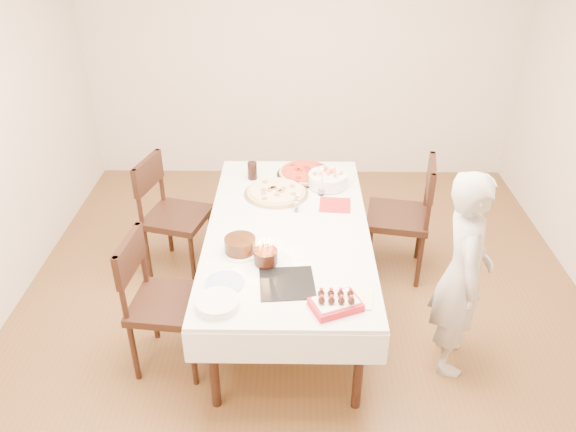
{
  "coord_description": "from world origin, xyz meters",
  "views": [
    {
      "loc": [
        -0.07,
        -3.26,
        2.87
      ],
      "look_at": [
        -0.12,
        0.12,
        0.84
      ],
      "focal_mm": 35.0,
      "sensor_mm": 36.0,
      "label": 1
    }
  ],
  "objects_px": {
    "chair_left_savory": "(177,217)",
    "taper_candle": "(322,181)",
    "person": "(462,275)",
    "strawberry_box": "(336,303)",
    "pizza_pepperoni": "(305,173)",
    "cola_glass": "(252,171)",
    "birthday_cake": "(266,252)",
    "chair_left_dessert": "(168,304)",
    "pasta_bowl": "(328,179)",
    "pizza_white": "(276,192)",
    "layer_cake": "(240,245)",
    "dining_table": "(288,269)",
    "chair_right_savory": "(398,217)"
  },
  "relations": [
    {
      "from": "person",
      "to": "pizza_white",
      "type": "distance_m",
      "value": 1.56
    },
    {
      "from": "chair_left_savory",
      "to": "pizza_pepperoni",
      "type": "relative_size",
      "value": 2.12
    },
    {
      "from": "person",
      "to": "pizza_white",
      "type": "height_order",
      "value": "person"
    },
    {
      "from": "chair_left_dessert",
      "to": "pizza_pepperoni",
      "type": "height_order",
      "value": "chair_left_dessert"
    },
    {
      "from": "taper_candle",
      "to": "cola_glass",
      "type": "height_order",
      "value": "taper_candle"
    },
    {
      "from": "chair_left_savory",
      "to": "chair_left_dessert",
      "type": "bearing_deg",
      "value": 112.21
    },
    {
      "from": "chair_right_savory",
      "to": "birthday_cake",
      "type": "height_order",
      "value": "chair_right_savory"
    },
    {
      "from": "person",
      "to": "cola_glass",
      "type": "relative_size",
      "value": 9.99
    },
    {
      "from": "chair_left_dessert",
      "to": "taper_candle",
      "type": "height_order",
      "value": "taper_candle"
    },
    {
      "from": "pasta_bowl",
      "to": "chair_left_dessert",
      "type": "bearing_deg",
      "value": -132.84
    },
    {
      "from": "pasta_bowl",
      "to": "strawberry_box",
      "type": "distance_m",
      "value": 1.5
    },
    {
      "from": "chair_left_savory",
      "to": "birthday_cake",
      "type": "xyz_separation_m",
      "value": [
        0.78,
        -0.98,
        0.34
      ]
    },
    {
      "from": "chair_left_savory",
      "to": "pizza_white",
      "type": "relative_size",
      "value": 1.98
    },
    {
      "from": "strawberry_box",
      "to": "taper_candle",
      "type": "bearing_deg",
      "value": 91.27
    },
    {
      "from": "taper_candle",
      "to": "birthday_cake",
      "type": "distance_m",
      "value": 1.0
    },
    {
      "from": "person",
      "to": "pizza_white",
      "type": "xyz_separation_m",
      "value": [
        -1.21,
        0.98,
        0.05
      ]
    },
    {
      "from": "dining_table",
      "to": "chair_left_dessert",
      "type": "relative_size",
      "value": 2.17
    },
    {
      "from": "person",
      "to": "cola_glass",
      "type": "distance_m",
      "value": 1.89
    },
    {
      "from": "chair_left_savory",
      "to": "person",
      "type": "distance_m",
      "value": 2.29
    },
    {
      "from": "chair_left_dessert",
      "to": "person",
      "type": "bearing_deg",
      "value": -172.87
    },
    {
      "from": "dining_table",
      "to": "pizza_white",
      "type": "xyz_separation_m",
      "value": [
        -0.1,
        0.47,
        0.4
      ]
    },
    {
      "from": "pizza_white",
      "to": "pizza_pepperoni",
      "type": "bearing_deg",
      "value": 55.97
    },
    {
      "from": "pizza_pepperoni",
      "to": "birthday_cake",
      "type": "distance_m",
      "value": 1.29
    },
    {
      "from": "dining_table",
      "to": "person",
      "type": "bearing_deg",
      "value": -24.98
    },
    {
      "from": "chair_left_dessert",
      "to": "pasta_bowl",
      "type": "bearing_deg",
      "value": -126.71
    },
    {
      "from": "taper_candle",
      "to": "strawberry_box",
      "type": "xyz_separation_m",
      "value": [
        0.03,
        -1.35,
        -0.09
      ]
    },
    {
      "from": "pizza_pepperoni",
      "to": "strawberry_box",
      "type": "bearing_deg",
      "value": -84.84
    },
    {
      "from": "person",
      "to": "pizza_pepperoni",
      "type": "distance_m",
      "value": 1.65
    },
    {
      "from": "pasta_bowl",
      "to": "taper_candle",
      "type": "distance_m",
      "value": 0.17
    },
    {
      "from": "chair_left_savory",
      "to": "chair_left_dessert",
      "type": "height_order",
      "value": "chair_left_savory"
    },
    {
      "from": "cola_glass",
      "to": "layer_cake",
      "type": "bearing_deg",
      "value": -90.49
    },
    {
      "from": "chair_left_savory",
      "to": "taper_candle",
      "type": "bearing_deg",
      "value": -168.11
    },
    {
      "from": "chair_right_savory",
      "to": "pasta_bowl",
      "type": "bearing_deg",
      "value": -178.19
    },
    {
      "from": "pizza_pepperoni",
      "to": "cola_glass",
      "type": "bearing_deg",
      "value": -170.97
    },
    {
      "from": "person",
      "to": "chair_left_savory",
      "type": "bearing_deg",
      "value": 70.53
    },
    {
      "from": "cola_glass",
      "to": "dining_table",
      "type": "bearing_deg",
      "value": -67.76
    },
    {
      "from": "chair_right_savory",
      "to": "taper_candle",
      "type": "distance_m",
      "value": 0.72
    },
    {
      "from": "cola_glass",
      "to": "birthday_cake",
      "type": "height_order",
      "value": "birthday_cake"
    },
    {
      "from": "person",
      "to": "birthday_cake",
      "type": "distance_m",
      "value": 1.25
    },
    {
      "from": "strawberry_box",
      "to": "birthday_cake",
      "type": "bearing_deg",
      "value": 134.25
    },
    {
      "from": "chair_left_dessert",
      "to": "person",
      "type": "height_order",
      "value": "person"
    },
    {
      "from": "pasta_bowl",
      "to": "strawberry_box",
      "type": "bearing_deg",
      "value": -90.95
    },
    {
      "from": "birthday_cake",
      "to": "person",
      "type": "bearing_deg",
      "value": -3.22
    },
    {
      "from": "cola_glass",
      "to": "strawberry_box",
      "type": "distance_m",
      "value": 1.72
    },
    {
      "from": "dining_table",
      "to": "pasta_bowl",
      "type": "relative_size",
      "value": 6.9
    },
    {
      "from": "pizza_white",
      "to": "chair_left_savory",
      "type": "bearing_deg",
      "value": 175.64
    },
    {
      "from": "person",
      "to": "taper_candle",
      "type": "distance_m",
      "value": 1.31
    },
    {
      "from": "dining_table",
      "to": "chair_left_dessert",
      "type": "height_order",
      "value": "chair_left_dessert"
    },
    {
      "from": "chair_left_dessert",
      "to": "pasta_bowl",
      "type": "xyz_separation_m",
      "value": [
        1.08,
        1.17,
        0.31
      ]
    },
    {
      "from": "pasta_bowl",
      "to": "layer_cake",
      "type": "distance_m",
      "value": 1.13
    }
  ]
}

